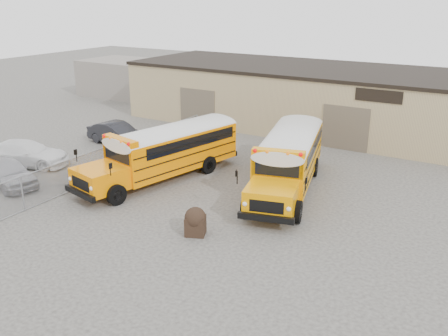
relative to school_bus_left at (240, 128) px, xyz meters
The scene contains 10 objects.
ground 10.81m from the school_bus_left, 81.34° to the right, with size 120.00×120.00×0.00m, color #3F3D3A.
warehouse 9.61m from the school_bus_left, 80.37° to the left, with size 30.20×10.20×4.67m.
chainlink_fence 8.77m from the school_bus_left, 120.22° to the right, with size 0.07×18.07×1.81m.
distant_building_left 23.39m from the school_bus_left, 150.67° to the left, with size 8.00×6.00×3.60m, color gray.
school_bus_left is the anchor object (origin of this frame).
school_bus_right 4.23m from the school_bus_left, 32.42° to the left, with size 5.17×10.85×3.09m.
tarp_bundle 12.07m from the school_bus_left, 69.68° to the right, with size 1.09×1.05×1.29m.
car_silver 14.20m from the school_bus_left, 124.44° to the right, with size 1.82×4.51×1.54m, color #A9A9AD.
car_white 13.50m from the school_bus_left, 138.35° to the right, with size 2.16×5.32×1.54m, color white.
car_dark 8.88m from the school_bus_left, 162.95° to the right, with size 1.63×4.68×1.54m, color black.
Camera 1 is at (13.96, -16.99, 10.05)m, focal length 40.00 mm.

